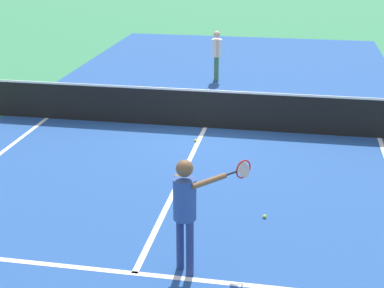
% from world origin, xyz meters
% --- Properties ---
extents(ground_plane, '(60.00, 60.00, 0.00)m').
position_xyz_m(ground_plane, '(0.00, 0.00, 0.00)').
color(ground_plane, '#337F51').
extents(court_surface_inbounds, '(10.62, 24.40, 0.00)m').
position_xyz_m(court_surface_inbounds, '(0.00, 0.00, 0.00)').
color(court_surface_inbounds, '#234C93').
rests_on(court_surface_inbounds, ground_plane).
extents(line_service_near, '(8.22, 0.10, 0.01)m').
position_xyz_m(line_service_near, '(0.00, -6.40, 0.00)').
color(line_service_near, white).
rests_on(line_service_near, ground_plane).
extents(line_center_service, '(0.10, 6.40, 0.01)m').
position_xyz_m(line_center_service, '(0.00, -3.20, 0.00)').
color(line_center_service, white).
rests_on(line_center_service, ground_plane).
extents(net, '(11.25, 0.09, 1.07)m').
position_xyz_m(net, '(0.00, 0.00, 0.49)').
color(net, '#33383D').
rests_on(net, ground_plane).
extents(player_near, '(1.01, 0.87, 1.73)m').
position_xyz_m(player_near, '(0.72, -6.19, 1.08)').
color(player_near, navy).
rests_on(player_near, ground_plane).
extents(player_far, '(0.32, 0.40, 1.57)m').
position_xyz_m(player_far, '(-0.37, 4.53, 0.96)').
color(player_far, '#3F7247').
rests_on(player_far, ground_plane).
extents(tennis_ball_mid_court, '(0.07, 0.07, 0.07)m').
position_xyz_m(tennis_ball_mid_court, '(1.73, -4.40, 0.03)').
color(tennis_ball_mid_court, '#CCE033').
rests_on(tennis_ball_mid_court, ground_plane).
extents(tennis_ball_near_net, '(0.07, 0.07, 0.07)m').
position_xyz_m(tennis_ball_near_net, '(-0.06, -1.00, 0.03)').
color(tennis_ball_near_net, '#CCE033').
rests_on(tennis_ball_near_net, ground_plane).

